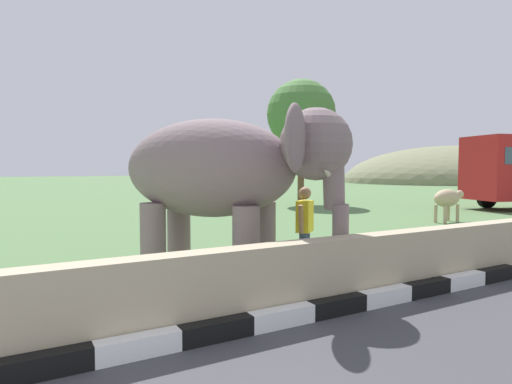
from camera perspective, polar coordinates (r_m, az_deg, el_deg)
name	(u,v)px	position (r m, az deg, el deg)	size (l,w,h in m)	color
barrier_parapet	(214,291)	(5.45, -5.62, -12.87)	(28.00, 0.36, 1.00)	tan
elephant	(228,171)	(7.40, -3.67, 2.74)	(3.78, 3.88, 2.97)	slate
person_handler	(305,226)	(8.09, 6.45, -4.50)	(0.57, 0.49, 1.66)	navy
cow_near	(448,199)	(17.43, 23.98, -0.81)	(1.92, 0.82, 1.23)	tan
tree_distant	(301,115)	(24.36, 5.98, 10.13)	(3.80, 3.80, 6.88)	brown
hill_east	(456,182)	(67.93, 24.86, 1.22)	(34.26, 27.41, 10.28)	#767958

